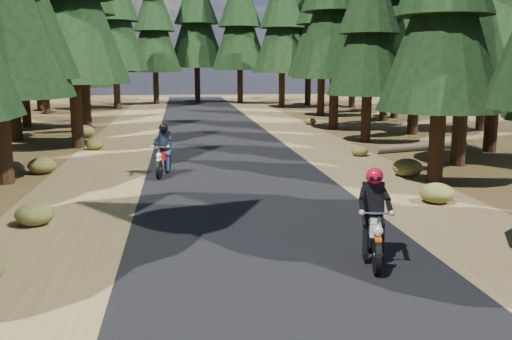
{
  "coord_description": "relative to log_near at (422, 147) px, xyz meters",
  "views": [
    {
      "loc": [
        -1.82,
        -12.14,
        3.63
      ],
      "look_at": [
        0.0,
        1.5,
        1.1
      ],
      "focal_mm": 40.0,
      "sensor_mm": 36.0,
      "label": 1
    }
  ],
  "objects": [
    {
      "name": "rider_lead",
      "position": [
        -6.85,
        -13.44,
        0.43
      ],
      "size": [
        1.02,
        2.06,
        1.76
      ],
      "rotation": [
        0.0,
        0.0,
        2.91
      ],
      "color": "beige",
      "rests_on": "road"
    },
    {
      "name": "shoulder_l",
      "position": [
        -13.14,
        -6.1,
        -0.16
      ],
      "size": [
        3.2,
        100.0,
        0.01
      ],
      "primitive_type": "cube",
      "color": "brown",
      "rests_on": "ground"
    },
    {
      "name": "ground",
      "position": [
        -8.54,
        -11.1,
        -0.16
      ],
      "size": [
        120.0,
        120.0,
        0.0
      ],
      "primitive_type": "plane",
      "color": "#463219",
      "rests_on": "ground"
    },
    {
      "name": "understory_shrubs",
      "position": [
        -9.6,
        -3.32,
        0.11
      ],
      "size": [
        13.73,
        29.47,
        0.65
      ],
      "color": "#474C1E",
      "rests_on": "ground"
    },
    {
      "name": "shoulder_r",
      "position": [
        -3.94,
        -6.1,
        -0.16
      ],
      "size": [
        3.2,
        100.0,
        0.01
      ],
      "primitive_type": "cube",
      "color": "brown",
      "rests_on": "ground"
    },
    {
      "name": "log_near",
      "position": [
        0.0,
        0.0,
        0.0
      ],
      "size": [
        4.67,
        1.63,
        0.32
      ],
      "primitive_type": "cylinder",
      "rotation": [
        0.0,
        1.57,
        0.28
      ],
      "color": "#4C4233",
      "rests_on": "ground"
    },
    {
      "name": "rider_follow",
      "position": [
        -10.94,
        -4.35,
        0.42
      ],
      "size": [
        0.95,
        2.02,
        1.73
      ],
      "rotation": [
        0.0,
        0.0,
        2.94
      ],
      "color": "#A9110B",
      "rests_on": "road"
    },
    {
      "name": "road",
      "position": [
        -8.54,
        -6.1,
        -0.15
      ],
      "size": [
        6.0,
        100.0,
        0.01
      ],
      "primitive_type": "cube",
      "color": "black",
      "rests_on": "ground"
    }
  ]
}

